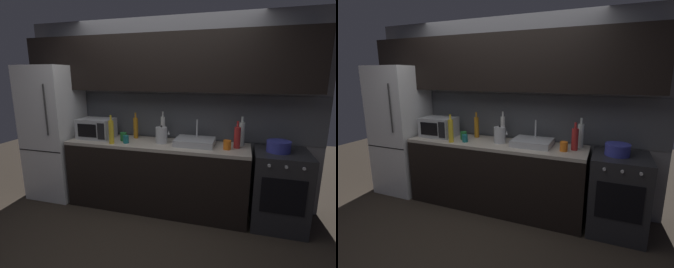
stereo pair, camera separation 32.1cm
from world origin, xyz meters
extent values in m
plane|color=#2D261E|center=(0.00, 0.00, 0.00)|extent=(10.00, 10.00, 0.00)
cube|color=slate|center=(0.00, 1.30, 1.25)|extent=(4.09, 0.10, 2.50)
cube|color=#4C4F54|center=(0.00, 1.25, 1.20)|extent=(4.09, 0.01, 0.60)
cube|color=black|center=(0.00, 1.08, 1.90)|extent=(3.76, 0.34, 0.70)
cube|color=black|center=(0.00, 0.90, 0.43)|extent=(2.35, 0.60, 0.86)
cube|color=#B2A899|center=(0.00, 0.90, 0.88)|extent=(2.35, 0.60, 0.04)
cube|color=white|center=(-1.55, 0.90, 0.94)|extent=(0.68, 0.66, 1.88)
cube|color=black|center=(-1.55, 0.57, 0.75)|extent=(0.67, 0.00, 0.01)
cylinder|color=#333333|center=(-1.37, 0.55, 1.32)|extent=(0.02, 0.02, 0.66)
cube|color=#232326|center=(1.51, 0.90, 0.45)|extent=(0.60, 0.60, 0.90)
cube|color=black|center=(1.51, 0.60, 0.50)|extent=(0.45, 0.01, 0.40)
cylinder|color=#B2B2B7|center=(1.35, 0.59, 0.83)|extent=(0.03, 0.02, 0.03)
cylinder|color=#B2B2B7|center=(1.51, 0.59, 0.83)|extent=(0.03, 0.02, 0.03)
cylinder|color=#B2B2B7|center=(1.68, 0.59, 0.83)|extent=(0.03, 0.02, 0.03)
cube|color=#A8AAAF|center=(-0.87, 0.92, 1.04)|extent=(0.46, 0.34, 0.27)
cube|color=black|center=(-0.91, 0.75, 1.04)|extent=(0.28, 0.01, 0.18)
cube|color=black|center=(-0.71, 0.75, 1.04)|extent=(0.10, 0.01, 0.22)
cube|color=#ADAFB5|center=(0.50, 0.93, 0.94)|extent=(0.48, 0.38, 0.08)
cylinder|color=silver|center=(0.50, 1.06, 1.09)|extent=(0.02, 0.02, 0.22)
cylinder|color=#B7BABF|center=(0.07, 0.90, 1.00)|extent=(0.15, 0.15, 0.21)
sphere|color=black|center=(0.07, 0.90, 1.12)|extent=(0.02, 0.02, 0.02)
cone|color=#B7BABF|center=(0.17, 0.90, 1.04)|extent=(0.03, 0.03, 0.05)
cylinder|color=#A82323|center=(1.01, 0.93, 1.03)|extent=(0.08, 0.08, 0.25)
cylinder|color=#A82323|center=(1.01, 0.93, 1.19)|extent=(0.03, 0.03, 0.07)
cylinder|color=#B27019|center=(-0.35, 1.06, 1.04)|extent=(0.06, 0.06, 0.28)
cylinder|color=#B27019|center=(-0.35, 1.06, 1.22)|extent=(0.02, 0.02, 0.07)
cylinder|color=gold|center=(-0.53, 0.70, 1.05)|extent=(0.07, 0.07, 0.29)
cylinder|color=gold|center=(-0.53, 0.70, 1.23)|extent=(0.02, 0.02, 0.07)
cylinder|color=silver|center=(1.05, 1.06, 1.05)|extent=(0.07, 0.07, 0.29)
cylinder|color=silver|center=(1.05, 1.06, 1.23)|extent=(0.03, 0.03, 0.07)
cylinder|color=silver|center=(0.03, 1.11, 1.05)|extent=(0.06, 0.06, 0.31)
cylinder|color=silver|center=(0.03, 1.11, 1.24)|extent=(0.02, 0.02, 0.07)
cylinder|color=#19666B|center=(-0.36, 0.77, 0.95)|extent=(0.07, 0.07, 0.10)
cylinder|color=#1E6B2D|center=(-0.45, 0.88, 0.95)|extent=(0.09, 0.09, 0.11)
cylinder|color=orange|center=(0.90, 0.84, 0.95)|extent=(0.09, 0.09, 0.11)
cylinder|color=#333899|center=(1.46, 0.90, 0.95)|extent=(0.26, 0.26, 0.11)
cylinder|color=#333899|center=(1.46, 0.90, 1.02)|extent=(0.26, 0.26, 0.02)
camera|label=1|loc=(1.03, -2.11, 1.74)|focal=27.19mm
camera|label=2|loc=(1.34, -2.00, 1.74)|focal=27.19mm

